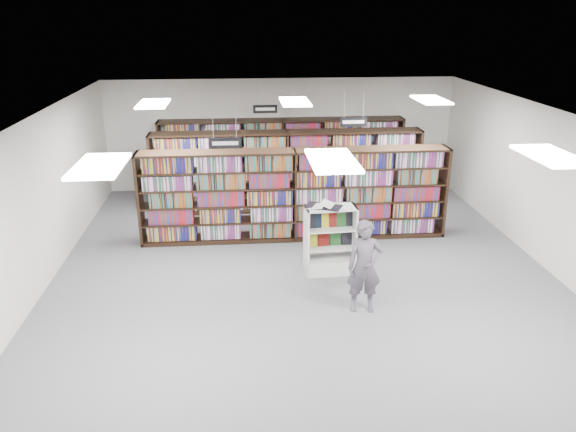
{
  "coord_description": "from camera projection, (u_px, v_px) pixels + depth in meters",
  "views": [
    {
      "loc": [
        -1.21,
        -10.09,
        5.04
      ],
      "look_at": [
        -0.28,
        0.5,
        1.1
      ],
      "focal_mm": 35.0,
      "sensor_mm": 36.0,
      "label": 1
    }
  ],
  "objects": [
    {
      "name": "aisle_sign_center",
      "position": [
        265.0,
        108.0,
        15.03
      ],
      "size": [
        0.65,
        0.02,
        0.8
      ],
      "color": "#B2B2B7",
      "rests_on": "ceiling"
    },
    {
      "name": "wall_right",
      "position": [
        555.0,
        193.0,
        11.13
      ],
      "size": [
        0.1,
        12.0,
        3.2
      ],
      "primitive_type": "cube",
      "color": "silver",
      "rests_on": "ground"
    },
    {
      "name": "open_book",
      "position": [
        323.0,
        205.0,
        10.94
      ],
      "size": [
        0.79,
        0.65,
        0.13
      ],
      "rotation": [
        0.0,
        0.0,
        -0.43
      ],
      "color": "black",
      "rests_on": "endcap_display"
    },
    {
      "name": "aisle_sign_right",
      "position": [
        353.0,
        121.0,
        13.32
      ],
      "size": [
        0.65,
        0.02,
        0.8
      ],
      "color": "#B2B2B7",
      "rests_on": "ceiling"
    },
    {
      "name": "troffer_back_center",
      "position": [
        295.0,
        102.0,
        12.05
      ],
      "size": [
        0.6,
        1.2,
        0.04
      ],
      "primitive_type": "cube",
      "color": "white",
      "rests_on": "ceiling"
    },
    {
      "name": "bookshelf_row_near",
      "position": [
        295.0,
        195.0,
        12.78
      ],
      "size": [
        7.0,
        0.6,
        2.1
      ],
      "color": "black",
      "rests_on": "floor"
    },
    {
      "name": "bookshelf_row_mid",
      "position": [
        287.0,
        171.0,
        14.65
      ],
      "size": [
        7.0,
        0.6,
        2.1
      ],
      "color": "black",
      "rests_on": "floor"
    },
    {
      "name": "wall_front",
      "position": [
        381.0,
        410.0,
        5.12
      ],
      "size": [
        10.0,
        0.1,
        3.2
      ],
      "primitive_type": "cube",
      "color": "silver",
      "rests_on": "ground"
    },
    {
      "name": "wall_back",
      "position": [
        281.0,
        134.0,
        16.33
      ],
      "size": [
        10.0,
        0.1,
        3.2
      ],
      "primitive_type": "cube",
      "color": "silver",
      "rests_on": "ground"
    },
    {
      "name": "troffer_front_right",
      "position": [
        551.0,
        156.0,
        7.62
      ],
      "size": [
        0.6,
        1.2,
        0.04
      ],
      "primitive_type": "cube",
      "color": "white",
      "rests_on": "ceiling"
    },
    {
      "name": "troffer_front_left",
      "position": [
        99.0,
        166.0,
        7.13
      ],
      "size": [
        0.6,
        1.2,
        0.04
      ],
      "primitive_type": "cube",
      "color": "white",
      "rests_on": "ceiling"
    },
    {
      "name": "troffer_front_center",
      "position": [
        333.0,
        161.0,
        7.38
      ],
      "size": [
        0.6,
        1.2,
        0.04
      ],
      "primitive_type": "cube",
      "color": "white",
      "rests_on": "ceiling"
    },
    {
      "name": "shopper",
      "position": [
        365.0,
        267.0,
        9.71
      ],
      "size": [
        0.63,
        0.43,
        1.68
      ],
      "primitive_type": "imported",
      "rotation": [
        0.0,
        0.0,
        -0.05
      ],
      "color": "#554E59",
      "rests_on": "floor"
    },
    {
      "name": "bookshelf_row_far",
      "position": [
        282.0,
        155.0,
        16.24
      ],
      "size": [
        7.0,
        0.6,
        2.1
      ],
      "color": "black",
      "rests_on": "floor"
    },
    {
      "name": "troffer_back_left",
      "position": [
        153.0,
        104.0,
        11.8
      ],
      "size": [
        0.6,
        1.2,
        0.04
      ],
      "primitive_type": "cube",
      "color": "white",
      "rests_on": "ceiling"
    },
    {
      "name": "aisle_sign_left",
      "position": [
        225.0,
        142.0,
        11.21
      ],
      "size": [
        0.65,
        0.02,
        0.8
      ],
      "color": "#B2B2B7",
      "rests_on": "ceiling"
    },
    {
      "name": "ceiling",
      "position": [
        306.0,
        117.0,
        10.17
      ],
      "size": [
        10.0,
        12.0,
        0.1
      ],
      "primitive_type": "cube",
      "color": "white",
      "rests_on": "wall_back"
    },
    {
      "name": "troffer_back_right",
      "position": [
        431.0,
        100.0,
        12.29
      ],
      "size": [
        0.6,
        1.2,
        0.04
      ],
      "primitive_type": "cube",
      "color": "white",
      "rests_on": "ceiling"
    },
    {
      "name": "wall_left",
      "position": [
        35.0,
        208.0,
        10.31
      ],
      "size": [
        0.1,
        12.0,
        3.2
      ],
      "primitive_type": "cube",
      "color": "silver",
      "rests_on": "ground"
    },
    {
      "name": "floor",
      "position": [
        304.0,
        275.0,
        11.28
      ],
      "size": [
        12.0,
        12.0,
        0.0
      ],
      "primitive_type": "plane",
      "color": "#48484C",
      "rests_on": "ground"
    },
    {
      "name": "endcap_display",
      "position": [
        329.0,
        249.0,
        11.3
      ],
      "size": [
        1.03,
        0.56,
        1.4
      ],
      "rotation": [
        0.0,
        0.0,
        0.06
      ],
      "color": "white",
      "rests_on": "floor"
    }
  ]
}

